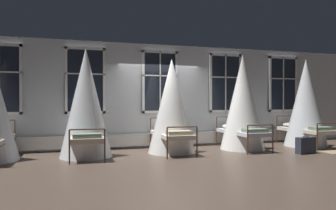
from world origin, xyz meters
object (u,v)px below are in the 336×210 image
at_px(cot_second, 86,104).
at_px(cot_third, 172,107).
at_px(cot_fifth, 306,104).
at_px(suitcase_dark, 306,145).
at_px(cot_fourth, 242,103).

distance_m(cot_second, cot_third, 2.26).
bearing_deg(cot_third, cot_fifth, -89.36).
distance_m(cot_fifth, suitcase_dark, 1.91).
height_order(cot_second, cot_fifth, cot_second).
relative_size(cot_third, cot_fifth, 0.94).
xyz_separation_m(cot_second, cot_fourth, (4.41, -0.02, 0.00)).
relative_size(cot_fifth, suitcase_dark, 4.64).
bearing_deg(cot_fourth, cot_second, 89.34).
bearing_deg(cot_fifth, suitcase_dark, 139.60).
height_order(cot_third, cot_fifth, cot_fifth).
distance_m(cot_fourth, suitcase_dark, 2.03).
relative_size(cot_second, cot_fifth, 1.01).
relative_size(cot_third, suitcase_dark, 4.38).
distance_m(cot_third, cot_fifth, 4.36).
height_order(cot_fifth, suitcase_dark, cot_fifth).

